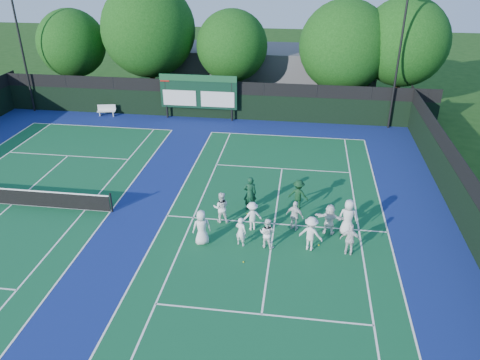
# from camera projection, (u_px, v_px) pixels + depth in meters

# --- Properties ---
(ground) EXTENTS (120.00, 120.00, 0.00)m
(ground) POSITION_uv_depth(u_px,v_px,m) (273.00, 235.00, 22.31)
(ground) COLOR #16390F
(ground) RESTS_ON ground
(court_apron) EXTENTS (34.00, 32.00, 0.01)m
(court_apron) POSITION_uv_depth(u_px,v_px,m) (157.00, 215.00, 23.93)
(court_apron) COLOR navy
(court_apron) RESTS_ON ground
(near_court) EXTENTS (11.05, 23.85, 0.01)m
(near_court) POSITION_uv_depth(u_px,v_px,m) (274.00, 224.00, 23.19)
(near_court) COLOR #104F2B
(near_court) RESTS_ON ground
(left_court) EXTENTS (11.05, 23.85, 0.01)m
(left_court) POSITION_uv_depth(u_px,v_px,m) (12.00, 204.00, 24.92)
(left_court) COLOR #104F2B
(left_court) RESTS_ON ground
(back_fence) EXTENTS (34.00, 0.08, 3.00)m
(back_fence) POSITION_uv_depth(u_px,v_px,m) (213.00, 102.00, 36.55)
(back_fence) COLOR black
(back_fence) RESTS_ON ground
(divider_fence_right) EXTENTS (0.08, 32.00, 3.00)m
(divider_fence_right) POSITION_uv_depth(u_px,v_px,m) (471.00, 214.00, 21.46)
(divider_fence_right) COLOR black
(divider_fence_right) RESTS_ON ground
(scoreboard) EXTENTS (6.00, 0.21, 3.55)m
(scoreboard) POSITION_uv_depth(u_px,v_px,m) (198.00, 92.00, 35.94)
(scoreboard) COLOR black
(scoreboard) RESTS_ON ground
(clubhouse) EXTENTS (18.00, 6.00, 4.00)m
(clubhouse) POSITION_uv_depth(u_px,v_px,m) (272.00, 70.00, 42.83)
(clubhouse) COLOR #515055
(clubhouse) RESTS_ON ground
(light_pole_left) EXTENTS (1.20, 0.30, 10.12)m
(light_pole_left) POSITION_uv_depth(u_px,v_px,m) (18.00, 32.00, 35.91)
(light_pole_left) COLOR black
(light_pole_left) RESTS_ON ground
(light_pole_right) EXTENTS (1.20, 0.30, 10.12)m
(light_pole_right) POSITION_uv_depth(u_px,v_px,m) (401.00, 42.00, 32.37)
(light_pole_right) COLOR black
(light_pole_right) RESTS_ON ground
(tennis_net) EXTENTS (11.30, 0.10, 1.10)m
(tennis_net) POSITION_uv_depth(u_px,v_px,m) (10.00, 196.00, 24.71)
(tennis_net) COLOR black
(tennis_net) RESTS_ON ground
(bench) EXTENTS (1.47, 0.67, 0.90)m
(bench) POSITION_uv_depth(u_px,v_px,m) (107.00, 110.00, 37.45)
(bench) COLOR silver
(bench) RESTS_ON ground
(tree_a) EXTENTS (5.69, 5.69, 7.67)m
(tree_a) POSITION_uv_depth(u_px,v_px,m) (74.00, 45.00, 39.77)
(tree_a) COLOR black
(tree_a) RESTS_ON ground
(tree_b) EXTENTS (7.68, 7.68, 9.94)m
(tree_b) POSITION_uv_depth(u_px,v_px,m) (151.00, 32.00, 38.36)
(tree_b) COLOR black
(tree_b) RESTS_ON ground
(tree_c) EXTENTS (5.77, 5.77, 7.87)m
(tree_c) POSITION_uv_depth(u_px,v_px,m) (234.00, 48.00, 37.99)
(tree_c) COLOR black
(tree_c) RESTS_ON ground
(tree_d) EXTENTS (7.13, 7.13, 8.77)m
(tree_d) POSITION_uv_depth(u_px,v_px,m) (346.00, 48.00, 36.79)
(tree_d) COLOR black
(tree_d) RESTS_ON ground
(tree_e) EXTENTS (6.76, 6.76, 9.01)m
(tree_e) POSITION_uv_depth(u_px,v_px,m) (406.00, 44.00, 36.04)
(tree_e) COLOR black
(tree_e) RESTS_ON ground
(tennis_ball_0) EXTENTS (0.07, 0.07, 0.07)m
(tennis_ball_0) POSITION_uv_depth(u_px,v_px,m) (244.00, 262.00, 20.38)
(tennis_ball_0) COLOR #BFC617
(tennis_ball_0) RESTS_ON ground
(tennis_ball_1) EXTENTS (0.07, 0.07, 0.07)m
(tennis_ball_1) POSITION_uv_depth(u_px,v_px,m) (330.00, 227.00, 22.90)
(tennis_ball_1) COLOR #BFC617
(tennis_ball_1) RESTS_ON ground
(tennis_ball_2) EXTENTS (0.07, 0.07, 0.07)m
(tennis_ball_2) POSITION_uv_depth(u_px,v_px,m) (319.00, 245.00, 21.52)
(tennis_ball_2) COLOR #BFC617
(tennis_ball_2) RESTS_ON ground
(tennis_ball_4) EXTENTS (0.07, 0.07, 0.07)m
(tennis_ball_4) POSITION_uv_depth(u_px,v_px,m) (247.00, 214.00, 24.01)
(tennis_ball_4) COLOR #BFC617
(tennis_ball_4) RESTS_ON ground
(player_front_0) EXTENTS (0.98, 0.80, 1.72)m
(player_front_0) POSITION_uv_depth(u_px,v_px,m) (202.00, 227.00, 21.33)
(player_front_0) COLOR silver
(player_front_0) RESTS_ON ground
(player_front_1) EXTENTS (0.63, 0.53, 1.46)m
(player_front_1) POSITION_uv_depth(u_px,v_px,m) (241.00, 231.00, 21.27)
(player_front_1) COLOR white
(player_front_1) RESTS_ON ground
(player_front_2) EXTENTS (0.85, 0.75, 1.47)m
(player_front_2) POSITION_uv_depth(u_px,v_px,m) (267.00, 233.00, 21.14)
(player_front_2) COLOR white
(player_front_2) RESTS_ON ground
(player_front_3) EXTENTS (1.22, 0.91, 1.68)m
(player_front_3) POSITION_uv_depth(u_px,v_px,m) (311.00, 234.00, 20.92)
(player_front_3) COLOR silver
(player_front_3) RESTS_ON ground
(player_front_4) EXTENTS (0.95, 0.50, 1.55)m
(player_front_4) POSITION_uv_depth(u_px,v_px,m) (350.00, 240.00, 20.61)
(player_front_4) COLOR silver
(player_front_4) RESTS_ON ground
(player_back_0) EXTENTS (0.86, 0.70, 1.62)m
(player_back_0) POSITION_uv_depth(u_px,v_px,m) (221.00, 207.00, 23.04)
(player_back_0) COLOR white
(player_back_0) RESTS_ON ground
(player_back_1) EXTENTS (1.09, 0.87, 1.48)m
(player_back_1) POSITION_uv_depth(u_px,v_px,m) (252.00, 216.00, 22.45)
(player_back_1) COLOR white
(player_back_1) RESTS_ON ground
(player_back_2) EXTENTS (0.98, 0.71, 1.54)m
(player_back_2) POSITION_uv_depth(u_px,v_px,m) (295.00, 216.00, 22.42)
(player_back_2) COLOR silver
(player_back_2) RESTS_ON ground
(player_back_3) EXTENTS (1.50, 0.68, 1.56)m
(player_back_3) POSITION_uv_depth(u_px,v_px,m) (329.00, 219.00, 22.11)
(player_back_3) COLOR white
(player_back_3) RESTS_ON ground
(player_back_4) EXTENTS (0.96, 0.68, 1.84)m
(player_back_4) POSITION_uv_depth(u_px,v_px,m) (348.00, 217.00, 21.99)
(player_back_4) COLOR silver
(player_back_4) RESTS_ON ground
(coach_left) EXTENTS (0.77, 0.60, 1.87)m
(coach_left) POSITION_uv_depth(u_px,v_px,m) (250.00, 193.00, 24.06)
(coach_left) COLOR #0F3721
(coach_left) RESTS_ON ground
(coach_right) EXTENTS (1.17, 0.83, 1.64)m
(coach_right) POSITION_uv_depth(u_px,v_px,m) (298.00, 194.00, 24.20)
(coach_right) COLOR #0E3319
(coach_right) RESTS_ON ground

